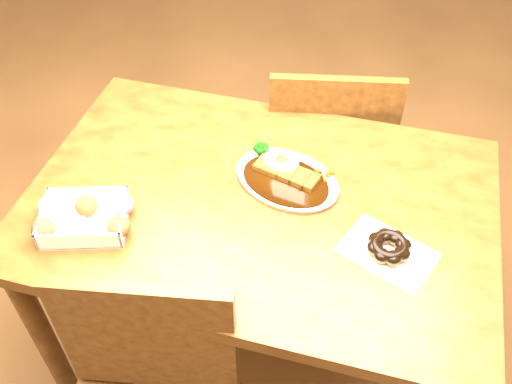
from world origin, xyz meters
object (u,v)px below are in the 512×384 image
(table, at_px, (259,224))
(pon_de_ring, at_px, (389,247))
(chair_far, at_px, (326,151))
(katsu_curry_plate, at_px, (286,176))
(donut_box, at_px, (84,217))

(table, distance_m, pon_de_ring, 0.37)
(chair_far, xyz_separation_m, katsu_curry_plate, (-0.05, -0.45, 0.29))
(katsu_curry_plate, relative_size, pon_de_ring, 1.33)
(pon_de_ring, bearing_deg, donut_box, -171.40)
(table, distance_m, donut_box, 0.46)
(donut_box, bearing_deg, pon_de_ring, 8.60)
(chair_far, relative_size, pon_de_ring, 3.42)
(chair_far, bearing_deg, donut_box, 44.69)
(pon_de_ring, bearing_deg, table, 165.09)
(katsu_curry_plate, bearing_deg, donut_box, -146.80)
(table, distance_m, chair_far, 0.57)
(table, relative_size, pon_de_ring, 4.72)
(table, height_order, chair_far, chair_far)
(chair_far, height_order, pon_de_ring, chair_far)
(katsu_curry_plate, height_order, donut_box, same)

